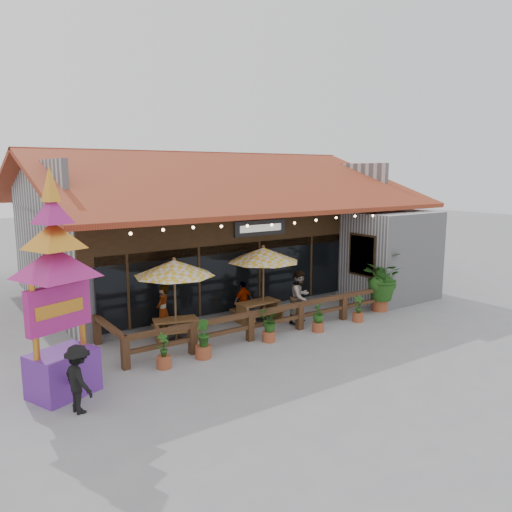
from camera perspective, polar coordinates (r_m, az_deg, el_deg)
ground at (r=17.59m, az=5.22°, el=-7.64°), size 100.00×100.00×0.00m
restaurant_building at (r=22.59m, az=-5.00°, el=1.95°), size 15.50×14.73×6.09m
patio_railing at (r=15.90m, az=-0.42°, el=-7.16°), size 10.00×2.60×0.92m
umbrella_left at (r=15.35m, az=-9.32°, el=-1.38°), size 2.87×2.87×2.65m
umbrella_right at (r=17.26m, az=0.85°, el=0.11°), size 3.18×3.18×2.70m
picnic_table_left at (r=15.98m, az=-9.18°, el=-7.84°), size 1.63×1.50×0.66m
picnic_table_right at (r=17.55m, az=0.21°, el=-5.96°), size 1.58×1.38×0.73m
thai_sign_tower at (r=12.18m, az=-21.91°, el=-1.36°), size 2.75×2.75×5.73m
tropical_plant at (r=19.32m, az=14.07°, el=-2.42°), size 2.11×2.13×2.23m
diner_a at (r=16.22m, az=-10.58°, el=-6.13°), size 0.72×0.72×1.69m
diner_b at (r=17.38m, az=5.08°, el=-4.67°), size 1.07×0.93×1.86m
diner_c at (r=17.64m, az=-1.46°, el=-5.16°), size 0.87×0.47×1.41m
pedestrian at (r=11.78m, az=-19.62°, el=-13.11°), size 0.74×1.07×1.53m
planter_a at (r=13.80m, az=-10.51°, el=-10.86°), size 0.40×0.40×0.98m
planter_b at (r=14.30m, az=-6.07°, el=-9.64°), size 0.45×0.45×1.10m
planter_c at (r=15.53m, az=1.49°, el=-7.81°), size 0.70×0.64×0.98m
planter_d at (r=16.61m, az=7.13°, el=-7.04°), size 0.51×0.51×0.96m
planter_e at (r=17.92m, az=11.60°, el=-6.14°), size 0.39×0.40×0.95m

